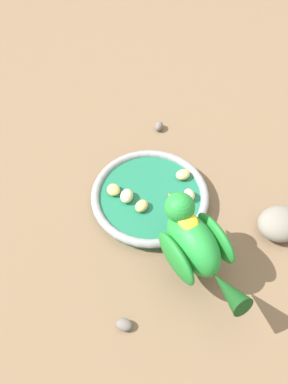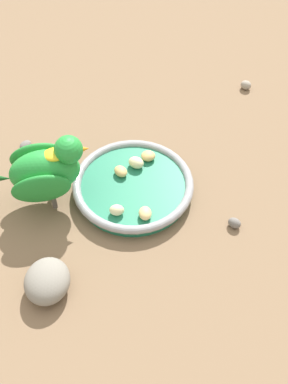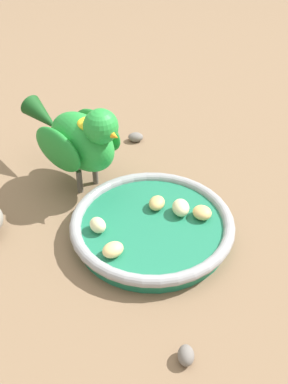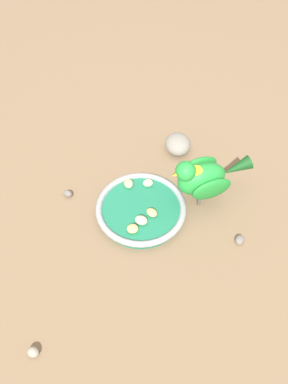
{
  "view_description": "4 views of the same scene",
  "coord_description": "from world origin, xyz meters",
  "px_view_note": "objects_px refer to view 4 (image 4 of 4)",
  "views": [
    {
      "loc": [
        -0.44,
        -0.02,
        0.67
      ],
      "look_at": [
        0.01,
        -0.01,
        0.05
      ],
      "focal_mm": 40.73,
      "sensor_mm": 36.0,
      "label": 1
    },
    {
      "loc": [
        0.23,
        -0.56,
        0.69
      ],
      "look_at": [
        0.06,
        -0.05,
        0.04
      ],
      "focal_mm": 46.13,
      "sensor_mm": 36.0,
      "label": 2
    },
    {
      "loc": [
        0.47,
        -0.16,
        0.43
      ],
      "look_at": [
        0.01,
        -0.03,
        0.06
      ],
      "focal_mm": 43.82,
      "sensor_mm": 36.0,
      "label": 3
    },
    {
      "loc": [
        -0.07,
        0.5,
        0.74
      ],
      "look_at": [
        0.03,
        -0.05,
        0.05
      ],
      "focal_mm": 35.15,
      "sensor_mm": 36.0,
      "label": 4
    }
  ],
  "objects_px": {
    "apple_piece_3": "(129,183)",
    "pebble_2": "(240,240)",
    "rock_large": "(178,144)",
    "feeding_bowl": "(141,209)",
    "apple_piece_4": "(148,183)",
    "apple_piece_2": "(141,220)",
    "pebble_0": "(68,194)",
    "apple_piece_0": "(153,213)",
    "apple_piece_1": "(133,229)",
    "parrot": "(203,177)",
    "pebble_1": "(33,352)"
  },
  "relations": [
    {
      "from": "apple_piece_3",
      "to": "pebble_2",
      "type": "distance_m",
      "value": 0.3
    },
    {
      "from": "rock_large",
      "to": "apple_piece_3",
      "type": "bearing_deg",
      "value": 58.15
    },
    {
      "from": "feeding_bowl",
      "to": "apple_piece_4",
      "type": "relative_size",
      "value": 8.67
    },
    {
      "from": "apple_piece_2",
      "to": "pebble_0",
      "type": "height_order",
      "value": "apple_piece_2"
    },
    {
      "from": "feeding_bowl",
      "to": "apple_piece_2",
      "type": "xyz_separation_m",
      "value": [
        -0.01,
        0.04,
        0.02
      ]
    },
    {
      "from": "apple_piece_0",
      "to": "pebble_0",
      "type": "xyz_separation_m",
      "value": [
        0.22,
        -0.03,
        -0.02
      ]
    },
    {
      "from": "feeding_bowl",
      "to": "pebble_2",
      "type": "bearing_deg",
      "value": 170.59
    },
    {
      "from": "apple_piece_2",
      "to": "rock_large",
      "type": "distance_m",
      "value": 0.27
    },
    {
      "from": "pebble_2",
      "to": "apple_piece_1",
      "type": "bearing_deg",
      "value": 6.55
    },
    {
      "from": "parrot",
      "to": "pebble_0",
      "type": "xyz_separation_m",
      "value": [
        0.32,
        0.05,
        -0.07
      ]
    },
    {
      "from": "pebble_1",
      "to": "pebble_2",
      "type": "relative_size",
      "value": 0.89
    },
    {
      "from": "apple_piece_0",
      "to": "pebble_2",
      "type": "bearing_deg",
      "value": 173.28
    },
    {
      "from": "parrot",
      "to": "pebble_1",
      "type": "xyz_separation_m",
      "value": [
        0.27,
        0.42,
        -0.07
      ]
    },
    {
      "from": "apple_piece_1",
      "to": "parrot",
      "type": "distance_m",
      "value": 0.2
    },
    {
      "from": "feeding_bowl",
      "to": "pebble_1",
      "type": "height_order",
      "value": "feeding_bowl"
    },
    {
      "from": "apple_piece_0",
      "to": "apple_piece_2",
      "type": "xyz_separation_m",
      "value": [
        0.02,
        0.03,
        0.0
      ]
    },
    {
      "from": "apple_piece_4",
      "to": "rock_large",
      "type": "height_order",
      "value": "rock_large"
    },
    {
      "from": "apple_piece_1",
      "to": "apple_piece_3",
      "type": "relative_size",
      "value": 0.96
    },
    {
      "from": "apple_piece_4",
      "to": "pebble_2",
      "type": "distance_m",
      "value": 0.26
    },
    {
      "from": "apple_piece_0",
      "to": "apple_piece_4",
      "type": "distance_m",
      "value": 0.09
    },
    {
      "from": "apple_piece_2",
      "to": "rock_large",
      "type": "bearing_deg",
      "value": -100.89
    },
    {
      "from": "rock_large",
      "to": "pebble_2",
      "type": "xyz_separation_m",
      "value": [
        -0.18,
        0.27,
        -0.02
      ]
    },
    {
      "from": "rock_large",
      "to": "feeding_bowl",
      "type": "bearing_deg",
      "value": 75.17
    },
    {
      "from": "feeding_bowl",
      "to": "parrot",
      "type": "distance_m",
      "value": 0.17
    },
    {
      "from": "apple_piece_4",
      "to": "pebble_2",
      "type": "relative_size",
      "value": 0.97
    },
    {
      "from": "apple_piece_2",
      "to": "pebble_1",
      "type": "height_order",
      "value": "apple_piece_2"
    },
    {
      "from": "parrot",
      "to": "pebble_2",
      "type": "distance_m",
      "value": 0.17
    },
    {
      "from": "apple_piece_0",
      "to": "pebble_2",
      "type": "xyz_separation_m",
      "value": [
        -0.2,
        0.02,
        -0.02
      ]
    },
    {
      "from": "feeding_bowl",
      "to": "parrot",
      "type": "bearing_deg",
      "value": -153.17
    },
    {
      "from": "apple_piece_2",
      "to": "pebble_2",
      "type": "height_order",
      "value": "apple_piece_2"
    },
    {
      "from": "feeding_bowl",
      "to": "pebble_0",
      "type": "height_order",
      "value": "feeding_bowl"
    },
    {
      "from": "apple_piece_4",
      "to": "pebble_2",
      "type": "bearing_deg",
      "value": 154.52
    },
    {
      "from": "feeding_bowl",
      "to": "apple_piece_3",
      "type": "distance_m",
      "value": 0.08
    },
    {
      "from": "parrot",
      "to": "pebble_2",
      "type": "bearing_deg",
      "value": 103.26
    },
    {
      "from": "apple_piece_4",
      "to": "pebble_0",
      "type": "height_order",
      "value": "apple_piece_4"
    },
    {
      "from": "apple_piece_4",
      "to": "parrot",
      "type": "xyz_separation_m",
      "value": [
        -0.13,
        0.0,
        0.05
      ]
    },
    {
      "from": "pebble_1",
      "to": "apple_piece_1",
      "type": "bearing_deg",
      "value": -114.51
    },
    {
      "from": "apple_piece_0",
      "to": "rock_large",
      "type": "relative_size",
      "value": 0.34
    },
    {
      "from": "apple_piece_4",
      "to": "parrot",
      "type": "distance_m",
      "value": 0.14
    },
    {
      "from": "apple_piece_1",
      "to": "apple_piece_3",
      "type": "bearing_deg",
      "value": -74.34
    },
    {
      "from": "pebble_1",
      "to": "feeding_bowl",
      "type": "bearing_deg",
      "value": -111.26
    },
    {
      "from": "apple_piece_3",
      "to": "pebble_0",
      "type": "height_order",
      "value": "apple_piece_3"
    },
    {
      "from": "pebble_1",
      "to": "pebble_2",
      "type": "distance_m",
      "value": 0.49
    },
    {
      "from": "apple_piece_3",
      "to": "apple_piece_4",
      "type": "xyz_separation_m",
      "value": [
        -0.05,
        -0.01,
        0.0
      ]
    },
    {
      "from": "parrot",
      "to": "apple_piece_4",
      "type": "bearing_deg",
      "value": -31.16
    },
    {
      "from": "apple_piece_1",
      "to": "rock_large",
      "type": "height_order",
      "value": "rock_large"
    },
    {
      "from": "apple_piece_0",
      "to": "apple_piece_2",
      "type": "relative_size",
      "value": 0.93
    },
    {
      "from": "feeding_bowl",
      "to": "apple_piece_0",
      "type": "bearing_deg",
      "value": 154.12
    },
    {
      "from": "feeding_bowl",
      "to": "apple_piece_1",
      "type": "bearing_deg",
      "value": 84.27
    },
    {
      "from": "apple_piece_2",
      "to": "apple_piece_3",
      "type": "relative_size",
      "value": 1.07
    }
  ]
}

